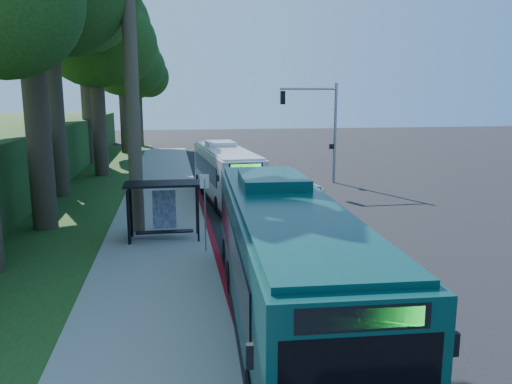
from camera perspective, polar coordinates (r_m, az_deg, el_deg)
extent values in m
plane|color=black|center=(25.51, 5.66, -3.00)|extent=(140.00, 140.00, 0.00)
cube|color=gray|center=(24.64, -10.98, -3.50)|extent=(4.50, 70.00, 0.12)
cube|color=maroon|center=(20.84, -4.84, -5.98)|extent=(0.25, 30.00, 0.13)
cube|color=#234719|center=(30.20, -21.65, -1.48)|extent=(8.00, 70.00, 0.06)
cube|color=black|center=(21.19, -10.57, 0.92)|extent=(3.20, 1.50, 0.10)
cube|color=black|center=(21.53, -14.32, -2.61)|extent=(0.06, 1.30, 2.20)
cube|color=navy|center=(22.12, -10.44, -1.96)|extent=(1.00, 0.12, 1.70)
cube|color=black|center=(21.54, -10.39, -4.50)|extent=(2.40, 0.40, 0.06)
cube|color=black|center=(22.11, -14.07, -2.25)|extent=(0.08, 0.08, 2.40)
cube|color=black|center=(22.05, -6.79, -2.02)|extent=(0.08, 0.08, 2.40)
cube|color=black|center=(20.94, -14.31, -2.99)|extent=(0.08, 0.08, 2.40)
cube|color=black|center=(20.89, -6.63, -2.75)|extent=(0.08, 0.08, 2.40)
cylinder|color=gray|center=(19.47, -5.83, -2.83)|extent=(0.06, 0.06, 3.00)
cube|color=white|center=(19.19, -5.91, 1.23)|extent=(0.35, 0.04, 0.55)
cylinder|color=gray|center=(35.84, 9.01, 6.60)|extent=(0.20, 0.20, 7.00)
cylinder|color=gray|center=(35.16, 6.01, 11.65)|extent=(4.00, 0.14, 0.14)
cube|color=black|center=(34.72, 3.07, 10.71)|extent=(0.30, 0.30, 0.90)
cube|color=black|center=(35.84, 8.59, 5.17)|extent=(0.25, 0.25, 0.35)
cylinder|color=#4C3F2D|center=(22.44, -14.01, 11.60)|extent=(0.60, 0.60, 13.00)
cylinder|color=#382B1E|center=(24.61, -23.74, 8.01)|extent=(1.10, 1.10, 10.50)
cylinder|color=#382B1E|center=(32.62, -22.18, 9.84)|extent=(1.18, 1.18, 11.90)
cylinder|color=#382B1E|center=(40.26, -17.53, 8.69)|extent=(1.06, 1.06, 9.80)
sphere|color=#143A10|center=(40.53, -18.04, 17.21)|extent=(8.40, 8.40, 8.40)
sphere|color=#143A10|center=(38.97, -15.67, 15.95)|extent=(5.88, 5.88, 5.88)
sphere|color=#143A10|center=(42.11, -19.73, 15.70)|extent=(5.46, 5.46, 5.46)
cylinder|color=#382B1E|center=(48.45, -18.69, 9.74)|extent=(1.14, 1.14, 11.20)
sphere|color=#143A10|center=(48.87, -19.20, 17.82)|extent=(9.60, 9.60, 9.60)
sphere|color=#143A10|center=(47.04, -16.99, 16.66)|extent=(6.72, 6.72, 6.72)
sphere|color=#143A10|center=(50.68, -20.76, 16.36)|extent=(6.24, 6.24, 6.24)
cylinder|color=#382B1E|center=(56.12, -14.81, 8.96)|extent=(1.02, 1.02, 9.10)
sphere|color=#143A10|center=(56.24, -15.09, 14.65)|extent=(8.00, 8.00, 8.00)
sphere|color=#143A10|center=(54.86, -13.45, 13.74)|extent=(5.60, 5.60, 5.60)
sphere|color=#143A10|center=(57.72, -16.35, 13.71)|extent=(5.20, 5.20, 5.20)
cylinder|color=#382B1E|center=(64.03, -13.27, 8.91)|extent=(0.98, 0.98, 8.40)
sphere|color=#143A10|center=(64.08, -13.48, 13.52)|extent=(7.00, 7.00, 7.00)
sphere|color=#143A10|center=(62.92, -12.20, 12.75)|extent=(4.90, 4.90, 4.90)
sphere|color=#143A10|center=(65.36, -14.48, 12.79)|extent=(4.55, 4.55, 4.55)
cube|color=silver|center=(29.85, -3.50, 2.28)|extent=(3.17, 11.24, 2.64)
cube|color=black|center=(30.08, -3.47, -0.29)|extent=(3.20, 11.30, 0.32)
cube|color=black|center=(30.26, -3.66, 2.88)|extent=(3.05, 8.81, 1.02)
cube|color=black|center=(24.49, -1.17, 0.90)|extent=(2.08, 0.26, 1.29)
cube|color=black|center=(35.19, -5.13, 4.06)|extent=(1.89, 0.25, 0.92)
cube|color=#19E533|center=(24.35, -1.18, 2.93)|extent=(1.54, 0.21, 0.26)
cube|color=silver|center=(29.68, -3.53, 4.89)|extent=(2.94, 10.67, 0.11)
cube|color=silver|center=(31.47, -4.14, 5.51)|extent=(1.82, 2.43, 0.32)
cylinder|color=black|center=(26.44, -4.35, -1.45)|extent=(0.34, 0.94, 0.92)
cylinder|color=black|center=(26.86, 0.15, -1.22)|extent=(0.34, 0.94, 0.92)
cylinder|color=black|center=(33.99, -6.53, 1.27)|extent=(0.34, 0.94, 0.92)
cylinder|color=black|center=(34.32, -2.99, 1.42)|extent=(0.34, 0.94, 0.92)
cube|color=#0A3734|center=(13.35, 3.20, -7.59)|extent=(3.34, 12.78, 3.01)
cube|color=black|center=(13.92, 3.13, -13.67)|extent=(3.37, 12.84, 0.37)
cube|color=black|center=(13.76, 2.84, -5.75)|extent=(3.26, 10.00, 1.16)
cube|color=black|center=(7.69, 11.73, -20.61)|extent=(2.37, 0.25, 1.48)
cube|color=black|center=(19.27, 0.04, -0.74)|extent=(2.15, 0.24, 1.05)
cube|color=#19E533|center=(7.22, 12.07, -13.84)|extent=(1.75, 0.20, 0.30)
cube|color=#0A3734|center=(12.95, 3.27, -1.04)|extent=(3.10, 12.13, 0.13)
cube|color=#0A3734|center=(14.96, 1.90, 1.29)|extent=(2.02, 2.73, 0.37)
cylinder|color=black|center=(18.19, -3.26, -6.97)|extent=(0.37, 1.07, 1.05)
cylinder|color=black|center=(18.48, 4.35, -6.69)|extent=(0.37, 1.07, 1.05)
imported|color=silver|center=(30.45, 4.57, 0.63)|extent=(2.86, 5.21, 1.38)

